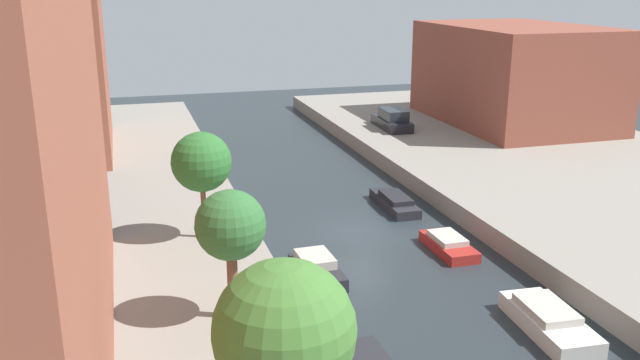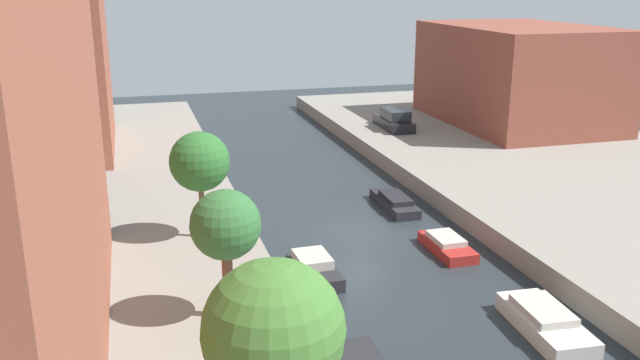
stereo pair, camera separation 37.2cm
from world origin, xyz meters
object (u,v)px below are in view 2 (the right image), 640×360
at_px(street_tree_1, 225,226).
at_px(street_tree_2, 200,162).
at_px(parked_car, 394,120).
at_px(moored_boat_right_2, 447,245).
at_px(street_tree_0, 273,331).
at_px(low_block_right, 517,75).
at_px(moored_boat_left_2, 314,269).
at_px(moored_boat_right_3, 395,202).
at_px(moored_boat_right_1, 545,322).

distance_m(street_tree_1, street_tree_2, 7.30).
xyz_separation_m(parked_car, moored_boat_right_2, (-5.46, -19.84, -1.30)).
bearing_deg(parked_car, street_tree_1, -122.25).
height_order(street_tree_0, street_tree_2, street_tree_0).
xyz_separation_m(low_block_right, street_tree_0, (-25.27, -31.71, -0.28)).
relative_size(street_tree_2, moored_boat_right_2, 1.37).
height_order(street_tree_1, moored_boat_left_2, street_tree_1).
distance_m(moored_boat_left_2, moored_boat_right_2, 6.38).
bearing_deg(street_tree_2, street_tree_0, -90.00).
bearing_deg(parked_car, street_tree_2, -131.73).
height_order(street_tree_0, moored_boat_right_3, street_tree_0).
xyz_separation_m(street_tree_2, moored_boat_left_2, (3.97, -3.20, -3.88)).
distance_m(street_tree_0, moored_boat_right_2, 16.47).
height_order(low_block_right, street_tree_1, low_block_right).
bearing_deg(parked_car, moored_boat_right_3, -111.70).
relative_size(moored_boat_right_2, moored_boat_right_3, 0.78).
height_order(parked_car, moored_boat_left_2, parked_car).
height_order(street_tree_0, moored_boat_right_2, street_tree_0).
bearing_deg(low_block_right, street_tree_1, -135.79).
bearing_deg(street_tree_0, street_tree_1, 90.00).
bearing_deg(street_tree_1, low_block_right, 44.21).
relative_size(street_tree_0, moored_boat_right_2, 1.48).
relative_size(street_tree_1, moored_boat_left_2, 1.33).
bearing_deg(street_tree_2, parked_car, 48.27).
bearing_deg(street_tree_2, moored_boat_left_2, -38.81).
relative_size(moored_boat_left_2, moored_boat_right_3, 0.76).
distance_m(street_tree_2, moored_boat_right_1, 14.55).
relative_size(street_tree_0, moored_boat_right_1, 1.16).
distance_m(low_block_right, street_tree_2, 30.62).
distance_m(street_tree_0, street_tree_2, 14.42).
bearing_deg(moored_boat_right_2, moored_boat_right_1, -89.69).
xyz_separation_m(low_block_right, street_tree_1, (-25.27, -24.58, -0.49)).
distance_m(street_tree_1, moored_boat_right_2, 12.09).
xyz_separation_m(street_tree_2, moored_boat_right_1, (10.32, -9.50, -3.88)).
bearing_deg(moored_boat_right_1, street_tree_2, 137.37).
bearing_deg(moored_boat_right_2, street_tree_1, -153.58).
relative_size(street_tree_2, moored_boat_right_1, 1.08).
xyz_separation_m(parked_car, moored_boat_right_3, (-5.49, -13.79, -1.28)).
bearing_deg(moored_boat_right_3, street_tree_1, -132.59).
bearing_deg(moored_boat_left_2, moored_boat_right_2, 9.07).
bearing_deg(street_tree_0, moored_boat_right_3, 60.72).
xyz_separation_m(street_tree_2, moored_boat_right_2, (10.28, -2.19, -3.96)).
bearing_deg(street_tree_0, street_tree_2, 90.00).
distance_m(parked_car, moored_boat_left_2, 23.97).
bearing_deg(low_block_right, moored_boat_left_2, -136.11).
bearing_deg(moored_boat_left_2, street_tree_1, -134.11).
distance_m(street_tree_1, moored_boat_right_3, 15.62).
bearing_deg(moored_boat_right_3, moored_boat_left_2, -131.67).
bearing_deg(street_tree_0, moored_boat_right_1, 25.53).
relative_size(street_tree_2, moored_boat_left_2, 1.41).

